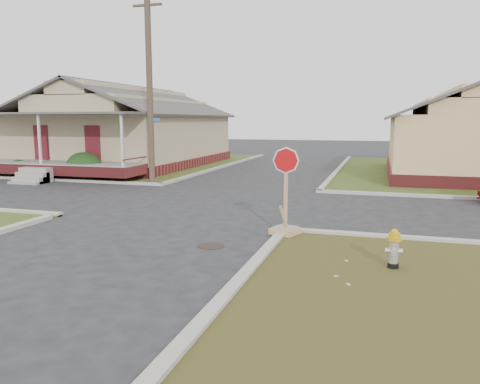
# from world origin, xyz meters

# --- Properties ---
(ground) EXTENTS (120.00, 120.00, 0.00)m
(ground) POSITION_xyz_m (0.00, 0.00, 0.00)
(ground) COLOR #242426
(ground) RESTS_ON ground
(verge_far_left) EXTENTS (19.00, 19.00, 0.05)m
(verge_far_left) POSITION_xyz_m (-13.00, 18.00, 0.03)
(verge_far_left) COLOR #374A1A
(verge_far_left) RESTS_ON ground
(curbs) EXTENTS (80.00, 40.00, 0.12)m
(curbs) POSITION_xyz_m (0.00, 5.00, 0.00)
(curbs) COLOR #B0AA9F
(curbs) RESTS_ON ground
(manhole) EXTENTS (0.64, 0.64, 0.01)m
(manhole) POSITION_xyz_m (2.20, -0.50, 0.01)
(manhole) COLOR black
(manhole) RESTS_ON ground
(corner_house) EXTENTS (10.10, 15.50, 5.30)m
(corner_house) POSITION_xyz_m (-10.00, 16.68, 2.28)
(corner_house) COLOR maroon
(corner_house) RESTS_ON ground
(side_house_yellow) EXTENTS (7.60, 11.60, 4.70)m
(side_house_yellow) POSITION_xyz_m (10.00, 16.50, 2.19)
(side_house_yellow) COLOR maroon
(side_house_yellow) RESTS_ON ground
(utility_pole) EXTENTS (1.80, 0.28, 9.00)m
(utility_pole) POSITION_xyz_m (-4.20, 8.90, 4.66)
(utility_pole) COLOR #3C2E22
(utility_pole) RESTS_ON ground
(fire_hydrant) EXTENTS (0.30, 0.30, 0.80)m
(fire_hydrant) POSITION_xyz_m (6.31, -1.12, 0.49)
(fire_hydrant) COLOR black
(fire_hydrant) RESTS_ON ground
(stop_sign) EXTENTS (0.64, 0.63, 2.26)m
(stop_sign) POSITION_xyz_m (3.69, 1.02, 0.54)
(stop_sign) COLOR tan
(stop_sign) RESTS_ON ground
(hedge_left) EXTENTS (1.23, 1.00, 0.94)m
(hedge_left) POSITION_xyz_m (-12.26, 9.40, 0.52)
(hedge_left) COLOR #173513
(hedge_left) RESTS_ON verge_far_left
(hedge_right) EXTENTS (1.64, 1.34, 1.25)m
(hedge_right) POSITION_xyz_m (-8.29, 9.49, 0.67)
(hedge_right) COLOR #173513
(hedge_right) RESTS_ON verge_far_left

